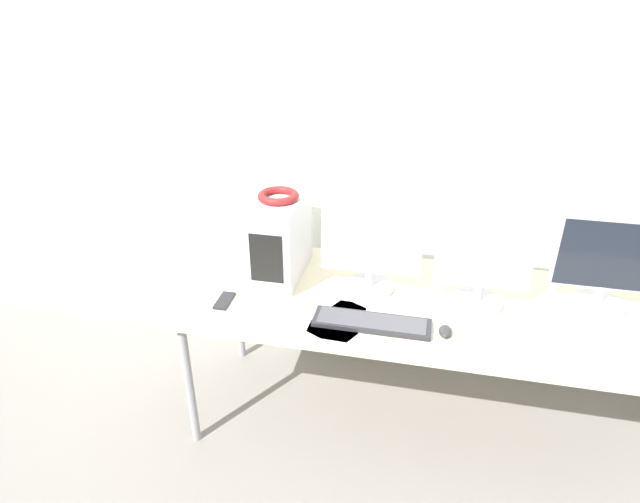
# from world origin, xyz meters

# --- Properties ---
(ground_plane) EXTENTS (14.00, 14.00, 0.00)m
(ground_plane) POSITION_xyz_m (0.00, 0.00, 0.00)
(ground_plane) COLOR gray
(wall_back) EXTENTS (8.00, 0.07, 2.70)m
(wall_back) POSITION_xyz_m (-0.00, 0.95, 1.35)
(wall_back) COLOR silver
(wall_back) RESTS_ON ground_plane
(desk) EXTENTS (2.38, 0.82, 0.73)m
(desk) POSITION_xyz_m (0.00, 0.41, 0.69)
(desk) COLOR beige
(desk) RESTS_ON ground_plane
(pc_tower) EXTENTS (0.21, 0.43, 0.38)m
(pc_tower) POSITION_xyz_m (-0.78, 0.52, 0.92)
(pc_tower) COLOR silver
(pc_tower) RESTS_ON desk
(headphones) EXTENTS (0.19, 0.19, 0.04)m
(headphones) POSITION_xyz_m (-0.78, 0.52, 1.13)
(headphones) COLOR maroon
(headphones) RESTS_ON pc_tower
(monitor_main) EXTENTS (0.45, 0.23, 0.43)m
(monitor_main) POSITION_xyz_m (-0.35, 0.47, 0.95)
(monitor_main) COLOR #B7B7BC
(monitor_main) RESTS_ON desk
(monitor_right_near) EXTENTS (0.40, 0.23, 0.44)m
(monitor_right_near) POSITION_xyz_m (0.13, 0.45, 0.95)
(monitor_right_near) COLOR #B7B7BC
(monitor_right_near) RESTS_ON desk
(monitor_right_far) EXTENTS (0.44, 0.23, 0.42)m
(monitor_right_far) POSITION_xyz_m (0.65, 0.54, 0.94)
(monitor_right_far) COLOR #B7B7BC
(monitor_right_far) RESTS_ON desk
(keyboard) EXTENTS (0.49, 0.14, 0.02)m
(keyboard) POSITION_xyz_m (-0.30, 0.19, 0.74)
(keyboard) COLOR #28282D
(keyboard) RESTS_ON desk
(mouse) EXTENTS (0.05, 0.08, 0.03)m
(mouse) POSITION_xyz_m (-0.00, 0.18, 0.74)
(mouse) COLOR #2D2D2D
(mouse) RESTS_ON desk
(cell_phone) EXTENTS (0.06, 0.14, 0.01)m
(cell_phone) POSITION_xyz_m (-0.96, 0.22, 0.73)
(cell_phone) COLOR #232328
(cell_phone) RESTS_ON desk
(paper_sheet_left) EXTENTS (0.32, 0.36, 0.00)m
(paper_sheet_left) POSITION_xyz_m (-0.42, 0.18, 0.73)
(paper_sheet_left) COLOR white
(paper_sheet_left) RESTS_ON desk
(paper_sheet_front) EXTENTS (0.22, 0.30, 0.00)m
(paper_sheet_front) POSITION_xyz_m (-0.45, 0.19, 0.73)
(paper_sheet_front) COLOR white
(paper_sheet_front) RESTS_ON desk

